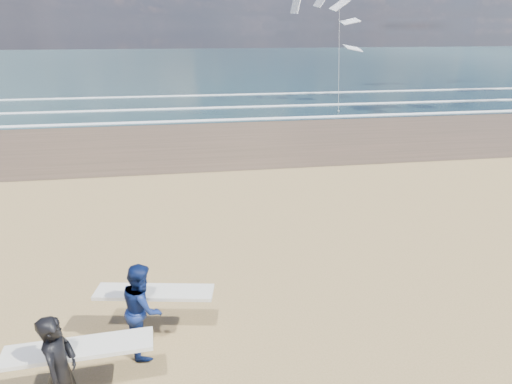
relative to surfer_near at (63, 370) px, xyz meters
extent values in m
cube|color=#473826|center=(19.80, 18.25, -0.96)|extent=(220.00, 12.00, 0.01)
cube|color=#172E34|center=(19.80, 72.25, -0.96)|extent=(220.00, 100.00, 0.02)
cube|color=white|center=(19.80, 23.05, -0.91)|extent=(220.00, 0.50, 0.05)
cube|color=white|center=(19.80, 27.75, -0.91)|extent=(220.00, 0.50, 0.05)
cube|color=white|center=(19.80, 34.25, -0.91)|extent=(220.00, 0.50, 0.05)
imported|color=black|center=(-0.02, -0.04, -0.01)|extent=(0.55, 0.75, 1.90)
cube|color=silver|center=(0.18, 0.31, 0.11)|extent=(2.23, 0.65, 0.07)
imported|color=#0E1E51|center=(1.02, 1.51, -0.08)|extent=(0.76, 0.93, 1.77)
cube|color=silver|center=(1.22, 1.86, 0.02)|extent=(2.26, 0.91, 0.07)
cube|color=slate|center=(12.80, 24.92, -0.91)|extent=(0.12, 0.12, 0.10)
camera|label=1|loc=(1.91, -5.72, 4.70)|focal=32.00mm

